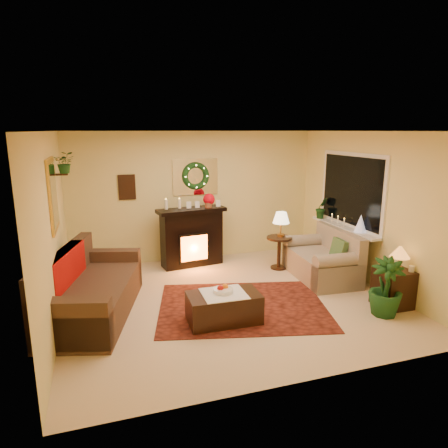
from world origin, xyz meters
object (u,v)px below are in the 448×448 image
object	(u,v)px
end_table_square	(393,289)
fireplace	(192,238)
loveseat	(321,255)
side_table_round	(279,252)
sofa	(94,287)
coffee_table	(224,308)

from	to	relation	value
end_table_square	fireplace	bearing A→B (deg)	131.33
loveseat	side_table_round	xyz separation A→B (m)	(-0.51, 0.68, -0.09)
sofa	side_table_round	xyz separation A→B (m)	(3.39, 1.00, -0.10)
end_table_square	coffee_table	xyz separation A→B (m)	(-2.59, 0.28, -0.06)
sofa	coffee_table	distance (m)	1.89
loveseat	side_table_round	bearing A→B (deg)	130.55
sofa	side_table_round	size ratio (longest dim) A/B	3.53
loveseat	end_table_square	size ratio (longest dim) A/B	2.61
loveseat	coffee_table	bearing A→B (deg)	-149.30
coffee_table	fireplace	bearing A→B (deg)	88.25
coffee_table	sofa	bearing A→B (deg)	156.45
coffee_table	end_table_square	bearing A→B (deg)	-4.83
loveseat	coffee_table	world-z (taller)	loveseat
fireplace	coffee_table	size ratio (longest dim) A/B	1.18
sofa	fireplace	bearing A→B (deg)	58.76
sofa	side_table_round	distance (m)	3.54
fireplace	loveseat	xyz separation A→B (m)	(2.06, -1.39, -0.13)
loveseat	end_table_square	world-z (taller)	loveseat
sofa	coffee_table	bearing A→B (deg)	-9.10
side_table_round	end_table_square	world-z (taller)	side_table_round
fireplace	coffee_table	distance (m)	2.53
sofa	end_table_square	distance (m)	4.44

